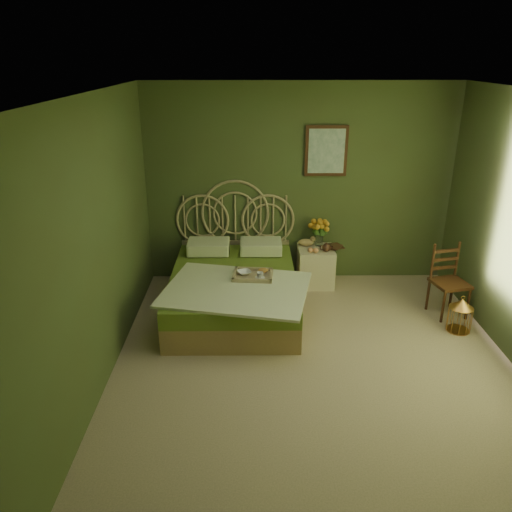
{
  "coord_description": "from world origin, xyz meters",
  "views": [
    {
      "loc": [
        -0.63,
        -4.13,
        2.9
      ],
      "look_at": [
        -0.57,
        1.0,
        0.81
      ],
      "focal_mm": 35.0,
      "sensor_mm": 36.0,
      "label": 1
    }
  ],
  "objects_px": {
    "chair": "(449,276)",
    "birdcage": "(460,315)",
    "nightstand": "(316,260)",
    "bed": "(234,286)"
  },
  "relations": [
    {
      "from": "birdcage",
      "to": "bed",
      "type": "bearing_deg",
      "value": 167.78
    },
    {
      "from": "bed",
      "to": "chair",
      "type": "xyz_separation_m",
      "value": [
        2.54,
        -0.1,
        0.17
      ]
    },
    {
      "from": "chair",
      "to": "birdcage",
      "type": "height_order",
      "value": "chair"
    },
    {
      "from": "bed",
      "to": "birdcage",
      "type": "xyz_separation_m",
      "value": [
        2.54,
        -0.55,
        -0.11
      ]
    },
    {
      "from": "nightstand",
      "to": "bed",
      "type": "bearing_deg",
      "value": -146.83
    },
    {
      "from": "birdcage",
      "to": "nightstand",
      "type": "bearing_deg",
      "value": 139.4
    },
    {
      "from": "nightstand",
      "to": "chair",
      "type": "bearing_deg",
      "value": -28.72
    },
    {
      "from": "nightstand",
      "to": "birdcage",
      "type": "distance_m",
      "value": 1.93
    },
    {
      "from": "bed",
      "to": "nightstand",
      "type": "xyz_separation_m",
      "value": [
        1.08,
        0.7,
        0.05
      ]
    },
    {
      "from": "chair",
      "to": "birdcage",
      "type": "relative_size",
      "value": 2.18
    }
  ]
}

